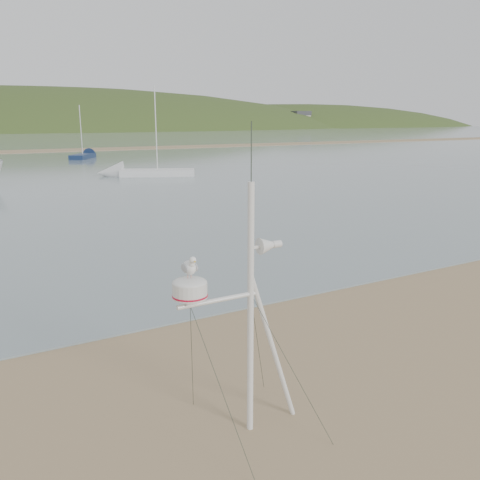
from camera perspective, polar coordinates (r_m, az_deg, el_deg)
ground at (r=7.59m, az=-7.55°, el=-22.13°), size 560.00×560.00×0.00m
hill_ridge at (r=242.86m, az=-24.81°, el=6.53°), size 620.00×180.00×80.00m
mast_rig at (r=7.32m, az=0.97°, el=-13.75°), size 1.95×2.08×4.39m
sailboat_blue_far at (r=62.28m, az=-16.76°, el=9.11°), size 4.67×6.27×6.38m
sailboat_white_near at (r=40.91m, az=-12.14°, el=7.40°), size 7.63×4.76×7.47m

